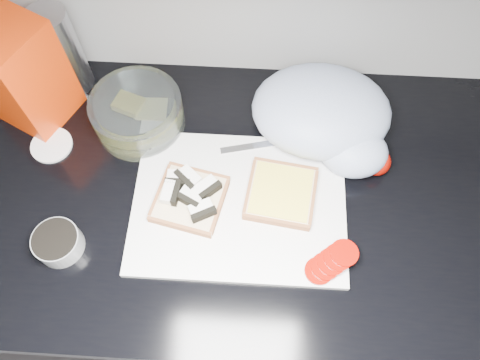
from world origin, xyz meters
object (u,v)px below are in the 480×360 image
bread_bag (19,72)px  glass_bowl (138,113)px  cutting_board (239,205)px  steel_canister (61,52)px

bread_bag → glass_bowl: bearing=18.8°
cutting_board → glass_bowl: size_ratio=2.19×
cutting_board → bread_bag: (-0.43, 0.20, 0.11)m
cutting_board → glass_bowl: (-0.21, 0.17, 0.03)m
cutting_board → steel_canister: bearing=143.8°
bread_bag → steel_canister: (0.06, 0.07, -0.02)m
glass_bowl → cutting_board: bearing=-39.2°
bread_bag → steel_canister: size_ratio=1.16×
cutting_board → steel_canister: 0.47m
bread_bag → steel_canister: bearing=75.9°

